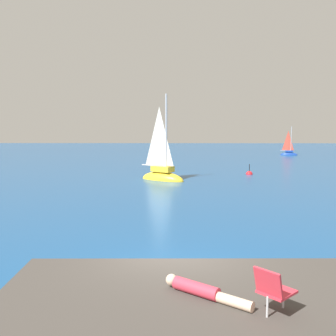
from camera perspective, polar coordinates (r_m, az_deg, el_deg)
name	(u,v)px	position (r m, az deg, el deg)	size (l,w,h in m)	color
ground_plane	(173,286)	(9.76, 0.77, -17.59)	(160.00, 160.00, 0.00)	navy
shore_ledge	(193,332)	(6.98, 3.82, -23.76)	(7.13, 4.59, 0.93)	#423D38
boulder_seaward	(269,295)	(9.59, 15.14, -18.28)	(1.26, 1.01, 0.69)	#3D4333
boulder_inland	(224,290)	(9.65, 8.61, -17.98)	(1.17, 0.94, 0.64)	#443F31
sailboat_near	(162,175)	(27.68, -0.88, -1.07)	(3.72, 3.09, 6.95)	yellow
sailboat_far	(289,153)	(54.45, 18.04, 2.14)	(2.41, 1.31, 4.36)	#193D99
person_sunbather	(202,291)	(7.04, 5.26, -18.18)	(1.50, 1.15, 0.25)	#DB384C
beach_chair	(273,288)	(6.53, 15.77, -17.29)	(0.76, 0.76, 0.80)	#E03342
marker_buoy	(249,174)	(31.70, 12.34, -0.94)	(0.56, 0.56, 1.13)	red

